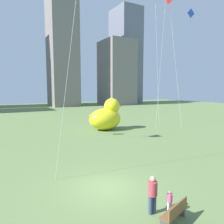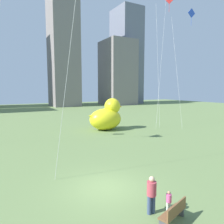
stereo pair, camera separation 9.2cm
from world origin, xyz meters
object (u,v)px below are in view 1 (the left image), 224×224
kite_blue (189,20)px  kite_red (167,8)px  person_child (170,200)px  person_adult (153,193)px  park_bench (175,212)px  giant_inflatable_duck (106,116)px

kite_blue → kite_red: (-2.37, 1.87, 1.80)m
person_child → kite_blue: (17.88, 14.86, 14.43)m
person_adult → kite_blue: bearing=38.0°
person_child → person_adult: bearing=156.7°
person_adult → kite_red: 28.00m
park_bench → kite_blue: 28.00m
giant_inflatable_duck → person_child: bearing=-109.4°
person_child → kite_blue: size_ratio=0.06×
kite_blue → giant_inflatable_duck: bearing=165.4°
giant_inflatable_duck → kite_red: kite_red is taller
person_adult → person_child: (0.72, -0.31, -0.39)m
person_child → kite_blue: 27.36m
person_adult → giant_inflatable_duck: giant_inflatable_duck is taller
giant_inflatable_duck → kite_red: 17.63m
kite_blue → kite_red: 3.51m
person_adult → kite_blue: (18.60, 14.55, 14.04)m
person_adult → kite_blue: size_ratio=0.10×
person_adult → kite_red: kite_red is taller
park_bench → person_adult: (-0.37, 0.97, 0.46)m
park_bench → giant_inflatable_duck: 19.74m
person_child → giant_inflatable_duck: bearing=70.6°
person_adult → kite_blue: 27.47m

